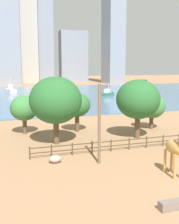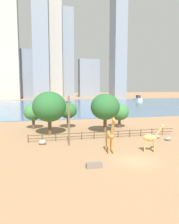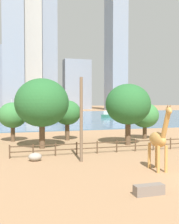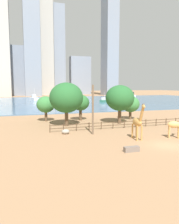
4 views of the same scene
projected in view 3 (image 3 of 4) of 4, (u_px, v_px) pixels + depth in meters
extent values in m
plane|color=#9E7551|center=(45.00, 117.00, 95.20)|extent=(400.00, 400.00, 0.00)
cube|color=#476B8C|center=(46.00, 117.00, 92.33)|extent=(180.00, 86.00, 0.20)
cylinder|color=#C18C47|center=(166.00, 159.00, 21.30)|extent=(0.26, 0.26, 2.06)
cylinder|color=#C18C47|center=(158.00, 159.00, 21.16)|extent=(0.26, 0.26, 2.06)
cylinder|color=#C18C47|center=(157.00, 155.00, 22.85)|extent=(0.26, 0.26, 2.06)
cylinder|color=#C18C47|center=(149.00, 155.00, 22.71)|extent=(0.26, 0.26, 2.06)
ellipsoid|color=#C18C47|center=(158.00, 140.00, 21.95)|extent=(1.09, 2.34, 1.19)
cylinder|color=#C18C47|center=(166.00, 124.00, 20.64)|extent=(0.46, 1.24, 2.25)
ellipsoid|color=#C18C47|center=(169.00, 110.00, 20.17)|extent=(0.44, 0.89, 0.72)
cone|color=brown|center=(170.00, 106.00, 20.17)|extent=(0.12, 0.12, 0.22)
cone|color=brown|center=(168.00, 106.00, 20.13)|extent=(0.12, 0.12, 0.22)
cylinder|color=brown|center=(81.00, 120.00, 24.97)|extent=(0.28, 0.28, 7.56)
ellipsoid|color=gray|center=(35.00, 157.00, 25.39)|extent=(1.22, 0.99, 0.74)
cube|color=#72665B|center=(149.00, 190.00, 16.23)|extent=(1.80, 0.60, 0.60)
cylinder|color=#4C3826|center=(10.00, 152.00, 26.41)|extent=(0.14, 0.14, 1.30)
cylinder|color=#4C3826|center=(33.00, 151.00, 27.05)|extent=(0.14, 0.14, 1.30)
cylinder|color=#4C3826|center=(55.00, 149.00, 27.69)|extent=(0.14, 0.14, 1.30)
cylinder|color=#4C3826|center=(77.00, 148.00, 28.33)|extent=(0.14, 0.14, 1.30)
cylinder|color=#4C3826|center=(97.00, 147.00, 28.97)|extent=(0.14, 0.14, 1.30)
cylinder|color=#4C3826|center=(117.00, 146.00, 29.61)|extent=(0.14, 0.14, 1.30)
cylinder|color=#4C3826|center=(135.00, 145.00, 30.25)|extent=(0.14, 0.14, 1.30)
cylinder|color=#4C3826|center=(153.00, 144.00, 30.89)|extent=(0.14, 0.14, 1.30)
cylinder|color=#4C3826|center=(171.00, 143.00, 31.52)|extent=(0.14, 0.14, 1.30)
cube|color=#4C3826|center=(135.00, 141.00, 30.21)|extent=(26.10, 0.08, 0.10)
cube|color=#4C3826|center=(135.00, 146.00, 30.23)|extent=(26.10, 0.08, 0.10)
cylinder|color=brown|center=(128.00, 133.00, 34.72)|extent=(0.67, 0.67, 2.80)
ellipsoid|color=#26602D|center=(128.00, 104.00, 34.57)|extent=(5.58, 5.58, 5.02)
cylinder|color=brown|center=(145.00, 133.00, 40.18)|extent=(0.58, 0.58, 1.80)
ellipsoid|color=#387A3D|center=(145.00, 115.00, 40.08)|extent=(3.96, 3.96, 3.56)
cylinder|color=brown|center=(13.00, 134.00, 37.48)|extent=(0.57, 0.57, 2.02)
ellipsoid|color=#387A3D|center=(13.00, 115.00, 37.38)|extent=(3.79, 3.79, 3.41)
cylinder|color=brown|center=(42.00, 136.00, 32.10)|extent=(0.66, 0.66, 2.78)
ellipsoid|color=#26602D|center=(42.00, 103.00, 31.94)|extent=(6.15, 6.15, 5.53)
cylinder|color=brown|center=(67.00, 132.00, 38.69)|extent=(0.61, 0.61, 2.32)
ellipsoid|color=#2D6B33|center=(67.00, 113.00, 38.58)|extent=(3.77, 3.77, 3.39)
cube|color=silver|center=(11.00, 114.00, 100.27)|extent=(3.78, 6.84, 1.29)
cube|color=silver|center=(11.00, 110.00, 100.90)|extent=(2.05, 2.63, 1.55)
cylinder|color=silver|center=(11.00, 105.00, 99.87)|extent=(0.14, 0.14, 4.53)
cube|color=#337259|center=(108.00, 116.00, 88.08)|extent=(4.97, 4.24, 0.97)
cube|color=silver|center=(107.00, 113.00, 87.55)|extent=(2.10, 1.96, 1.17)
cylinder|color=silver|center=(108.00, 109.00, 88.18)|extent=(0.17, 0.17, 3.40)
cube|color=#337259|center=(56.00, 116.00, 85.19)|extent=(3.66, 5.43, 1.02)
cube|color=#333338|center=(54.00, 113.00, 85.64)|extent=(1.84, 2.17, 1.23)
cube|color=silver|center=(145.00, 111.00, 126.96)|extent=(3.08, 7.84, 1.55)
cube|color=#333338|center=(146.00, 107.00, 125.96)|extent=(1.96, 2.86, 1.86)
cube|color=gray|center=(49.00, 52.00, 172.50)|extent=(9.05, 9.00, 70.88)
cube|color=gray|center=(77.00, 85.00, 178.25)|extent=(17.11, 8.26, 31.33)
cube|color=gray|center=(116.00, 34.00, 160.52)|extent=(9.15, 14.05, 87.11)
cube|color=gray|center=(12.00, 10.00, 149.04)|extent=(11.13, 13.58, 107.57)
cube|color=#ADA89E|center=(30.00, 47.00, 166.18)|extent=(12.06, 13.17, 74.76)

